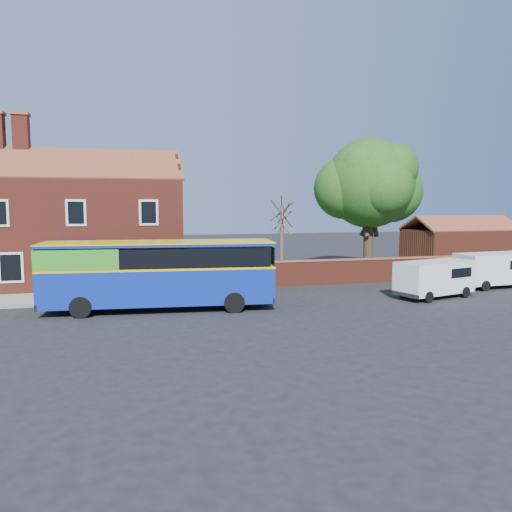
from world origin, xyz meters
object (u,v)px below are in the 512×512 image
object	(u,v)px
van_near	(435,277)
large_tree	(369,186)
van_far	(495,268)
bus	(152,271)

from	to	relation	value
van_near	large_tree	size ratio (longest dim) A/B	0.50
van_near	large_tree	xyz separation A→B (m)	(0.44, 8.79, 5.22)
van_far	van_near	bearing A→B (deg)	-164.59
large_tree	van_near	bearing A→B (deg)	-92.84
van_near	large_tree	world-z (taller)	large_tree
van_far	bus	bearing A→B (deg)	179.42
bus	van_far	world-z (taller)	bus
van_far	large_tree	xyz separation A→B (m)	(-5.06, 6.78, 5.16)
van_near	van_far	xyz separation A→B (m)	(5.50, 2.02, 0.06)
van_near	large_tree	bearing A→B (deg)	71.32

